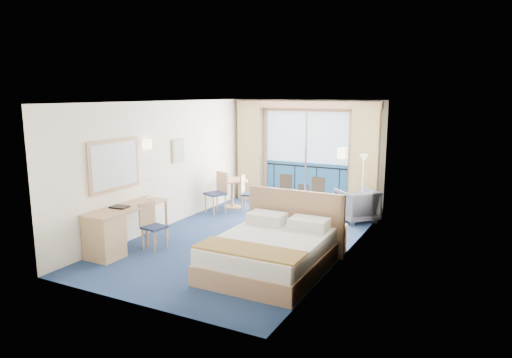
% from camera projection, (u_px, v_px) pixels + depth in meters
% --- Properties ---
extents(floor, '(6.50, 6.50, 0.00)m').
position_uv_depth(floor, '(247.00, 238.00, 9.13)').
color(floor, navy).
rests_on(floor, ground).
extents(room_walls, '(4.04, 6.54, 2.72)m').
position_uv_depth(room_walls, '(247.00, 150.00, 8.80)').
color(room_walls, white).
rests_on(room_walls, ground).
extents(balcony_door, '(2.36, 0.03, 2.52)m').
position_uv_depth(balcony_door, '(306.00, 161.00, 11.73)').
color(balcony_door, navy).
rests_on(balcony_door, room_walls).
extents(curtain_left, '(0.65, 0.22, 2.55)m').
position_uv_depth(curtain_left, '(250.00, 153.00, 12.27)').
color(curtain_left, tan).
rests_on(curtain_left, room_walls).
extents(curtain_right, '(0.65, 0.22, 2.55)m').
position_uv_depth(curtain_right, '(365.00, 161.00, 10.88)').
color(curtain_right, tan).
rests_on(curtain_right, room_walls).
extents(pelmet, '(3.80, 0.25, 0.18)m').
position_uv_depth(pelmet, '(305.00, 104.00, 11.36)').
color(pelmet, tan).
rests_on(pelmet, room_walls).
extents(mirror, '(0.05, 1.25, 0.95)m').
position_uv_depth(mirror, '(114.00, 165.00, 8.41)').
color(mirror, tan).
rests_on(mirror, room_walls).
extents(wall_print, '(0.04, 0.42, 0.52)m').
position_uv_depth(wall_print, '(178.00, 151.00, 10.11)').
color(wall_print, tan).
rests_on(wall_print, room_walls).
extents(sconce_left, '(0.18, 0.18, 0.18)m').
position_uv_depth(sconce_left, '(147.00, 144.00, 9.13)').
color(sconce_left, '#FFE0B2').
rests_on(sconce_left, room_walls).
extents(sconce_right, '(0.18, 0.18, 0.18)m').
position_uv_depth(sconce_right, '(343.00, 153.00, 7.78)').
color(sconce_right, '#FFE0B2').
rests_on(sconce_right, room_walls).
extents(bed, '(1.83, 2.18, 1.15)m').
position_uv_depth(bed, '(271.00, 251.00, 7.42)').
color(bed, tan).
rests_on(bed, ground).
extents(nightstand, '(0.39, 0.37, 0.51)m').
position_uv_depth(nightstand, '(334.00, 238.00, 8.29)').
color(nightstand, tan).
rests_on(nightstand, ground).
extents(phone, '(0.20, 0.16, 0.08)m').
position_uv_depth(phone, '(332.00, 223.00, 8.23)').
color(phone, beige).
rests_on(phone, nightstand).
extents(armchair, '(1.13, 1.13, 0.74)m').
position_uv_depth(armchair, '(357.00, 205.00, 10.31)').
color(armchair, '#40434E').
rests_on(armchair, ground).
extents(floor_lamp, '(0.21, 0.21, 1.51)m').
position_uv_depth(floor_lamp, '(363.00, 171.00, 10.25)').
color(floor_lamp, silver).
rests_on(floor_lamp, ground).
extents(desk, '(0.59, 1.72, 0.81)m').
position_uv_depth(desk, '(109.00, 232.00, 8.06)').
color(desk, tan).
rests_on(desk, ground).
extents(desk_chair, '(0.43, 0.42, 0.87)m').
position_uv_depth(desk_chair, '(151.00, 223.00, 8.45)').
color(desk_chair, '#20294A').
rests_on(desk_chair, ground).
extents(folder, '(0.33, 0.26, 0.03)m').
position_uv_depth(folder, '(119.00, 207.00, 8.29)').
color(folder, black).
rests_on(folder, desk).
extents(desk_lamp, '(0.11, 0.11, 0.41)m').
position_uv_depth(desk_lamp, '(148.00, 184.00, 8.89)').
color(desk_lamp, silver).
rests_on(desk_lamp, desk).
extents(round_table, '(0.80, 0.80, 0.72)m').
position_uv_depth(round_table, '(232.00, 186.00, 11.49)').
color(round_table, tan).
rests_on(round_table, ground).
extents(table_chair_a, '(0.48, 0.47, 0.89)m').
position_uv_depth(table_chair_a, '(247.00, 191.00, 11.17)').
color(table_chair_a, '#20294A').
rests_on(table_chair_a, ground).
extents(table_chair_b, '(0.56, 0.57, 0.99)m').
position_uv_depth(table_chair_b, '(218.00, 190.00, 11.01)').
color(table_chair_b, '#20294A').
rests_on(table_chair_b, ground).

